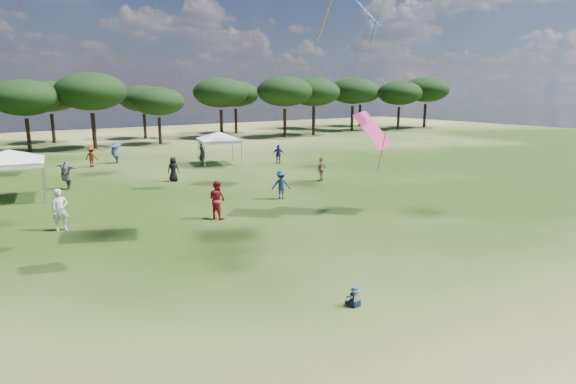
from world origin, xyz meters
name	(u,v)px	position (x,y,z in m)	size (l,w,h in m)	color
ground	(414,343)	(0.00, 0.00, 0.00)	(140.00, 140.00, 0.00)	#2C4414
tree_line	(75,94)	(2.39, 47.41, 5.42)	(108.78, 17.63, 7.77)	black
tent_left	(8,152)	(-6.12, 22.55, 2.63)	(6.60, 6.60, 3.06)	gray
tent_right	(219,133)	(8.96, 27.82, 2.48)	(6.04, 6.04, 2.90)	gray
toddler	(354,298)	(0.19, 2.30, 0.25)	(0.36, 0.41, 0.56)	black
festival_crowd	(84,175)	(-2.22, 23.56, 0.86)	(28.31, 21.80, 1.86)	#27292C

